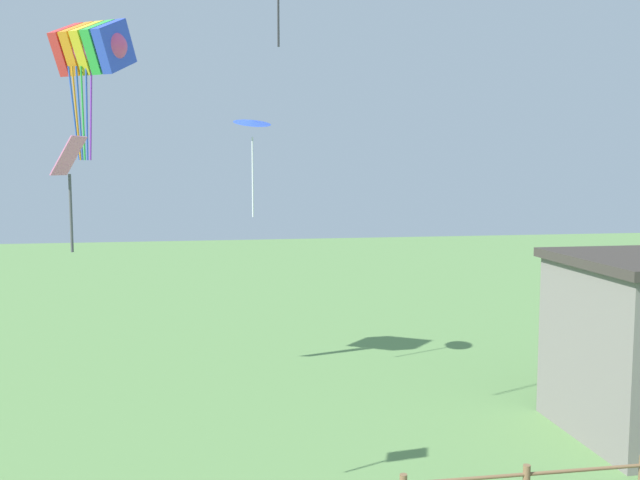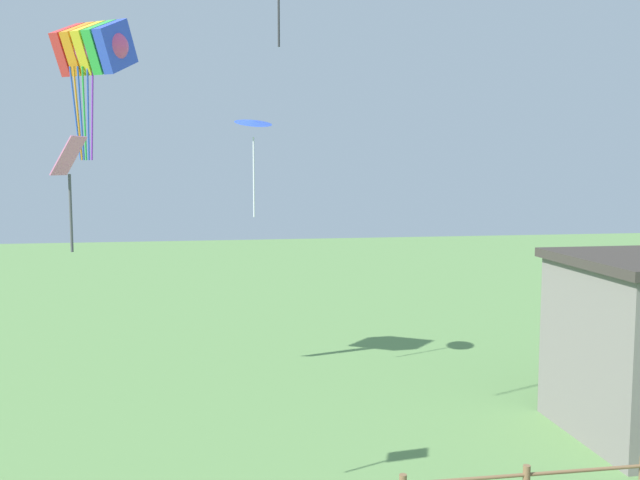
# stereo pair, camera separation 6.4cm
# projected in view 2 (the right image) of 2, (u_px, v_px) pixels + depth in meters

# --- Properties ---
(kite_rainbow_parafoil) EXTENTS (2.78, 2.58, 4.06)m
(kite_rainbow_parafoil) POSITION_uv_depth(u_px,v_px,m) (94.00, 48.00, 20.59)
(kite_rainbow_parafoil) COLOR #E54C8C
(kite_pink_diamond) EXTENTS (0.58, 0.67, 1.99)m
(kite_pink_diamond) POSITION_uv_depth(u_px,v_px,m) (69.00, 172.00, 12.17)
(kite_pink_diamond) COLOR pink
(kite_blue_delta) EXTENTS (1.41, 1.40, 3.09)m
(kite_blue_delta) POSITION_uv_depth(u_px,v_px,m) (253.00, 124.00, 21.66)
(kite_blue_delta) COLOR blue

